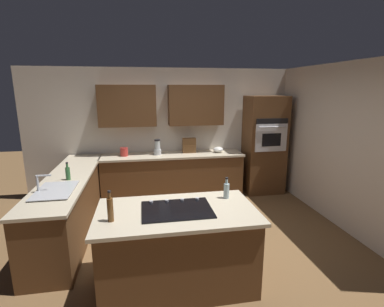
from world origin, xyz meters
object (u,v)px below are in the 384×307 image
(spice_rack, at_px, (189,145))
(second_bottle, at_px, (226,190))
(blender, at_px, (157,148))
(kettle, at_px, (124,152))
(dish_soap_bottle, at_px, (68,173))
(cooktop, at_px, (177,209))
(mixing_bowl, at_px, (218,150))
(sink_unit, at_px, (55,190))
(oil_bottle, at_px, (110,209))
(wall_oven, at_px, (264,145))

(spice_rack, xyz_separation_m, second_bottle, (-0.04, 2.53, -0.05))
(blender, height_order, kettle, blender)
(blender, bearing_deg, dish_soap_bottle, 45.32)
(cooktop, relative_size, spice_rack, 2.47)
(kettle, height_order, dish_soap_bottle, dish_soap_bottle)
(dish_soap_bottle, xyz_separation_m, second_bottle, (-2.06, 1.08, -0.00))
(blender, xyz_separation_m, second_bottle, (-0.69, 2.47, -0.03))
(mixing_bowl, bearing_deg, sink_unit, 34.85)
(blender, distance_m, kettle, 0.65)
(cooktop, xyz_separation_m, spice_rack, (-0.60, -2.77, 0.15))
(mixing_bowl, xyz_separation_m, oil_bottle, (1.88, 2.86, 0.07))
(cooktop, height_order, oil_bottle, oil_bottle)
(blender, distance_m, spice_rack, 0.65)
(spice_rack, relative_size, dish_soap_bottle, 1.17)
(mixing_bowl, distance_m, dish_soap_bottle, 2.96)
(wall_oven, height_order, oil_bottle, wall_oven)
(mixing_bowl, distance_m, kettle, 1.90)
(sink_unit, distance_m, dish_soap_bottle, 0.49)
(sink_unit, xyz_separation_m, second_bottle, (-2.11, 0.60, 0.08))
(kettle, bearing_deg, sink_unit, 67.34)
(dish_soap_bottle, height_order, oil_bottle, oil_bottle)
(blender, xyz_separation_m, dish_soap_bottle, (1.37, 1.39, -0.03))
(blender, bearing_deg, cooktop, 91.13)
(cooktop, relative_size, kettle, 4.56)
(cooktop, relative_size, blender, 2.46)
(wall_oven, distance_m, blender, 2.25)
(spice_rack, distance_m, kettle, 1.30)
(sink_unit, bearing_deg, dish_soap_bottle, -96.95)
(mixing_bowl, distance_m, second_bottle, 2.53)
(blender, relative_size, spice_rack, 1.00)
(cooktop, distance_m, spice_rack, 2.84)
(wall_oven, relative_size, cooktop, 2.69)
(second_bottle, bearing_deg, cooktop, 20.68)
(cooktop, xyz_separation_m, blender, (0.05, -2.71, 0.12))
(dish_soap_bottle, height_order, second_bottle, dish_soap_bottle)
(kettle, bearing_deg, second_bottle, 118.43)
(blender, relative_size, kettle, 1.85)
(sink_unit, bearing_deg, oil_bottle, 128.73)
(wall_oven, relative_size, dish_soap_bottle, 7.80)
(mixing_bowl, xyz_separation_m, second_bottle, (0.56, 2.47, 0.04))
(sink_unit, xyz_separation_m, spice_rack, (-2.08, -1.93, 0.14))
(spice_rack, bearing_deg, blender, 5.74)
(wall_oven, bearing_deg, blender, -0.48)
(dish_soap_bottle, bearing_deg, cooktop, 137.14)
(second_bottle, bearing_deg, blender, -74.47)
(sink_unit, relative_size, kettle, 4.20)
(cooktop, bearing_deg, kettle, -75.43)
(dish_soap_bottle, bearing_deg, blender, -134.68)
(blender, relative_size, oil_bottle, 0.96)
(sink_unit, height_order, spice_rack, spice_rack)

